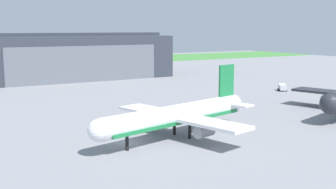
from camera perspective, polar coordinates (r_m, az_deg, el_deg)
name	(u,v)px	position (r m, az deg, el deg)	size (l,w,h in m)	color
ground_plane	(127,143)	(71.80, -5.56, -6.60)	(440.00, 440.00, 0.00)	gray
maintenance_hangar	(73,57)	(166.98, -12.75, 4.99)	(73.05, 28.66, 17.53)	#2D333D
airliner_near_right	(177,116)	(74.03, 1.18, -2.89)	(35.15, 28.80, 12.17)	white
stair_truck	(282,87)	(135.08, 15.23, 0.96)	(3.59, 4.03, 2.23)	silver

